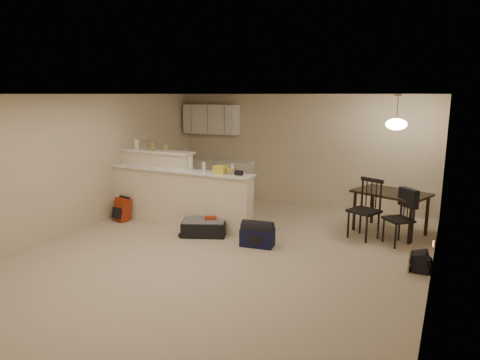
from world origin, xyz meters
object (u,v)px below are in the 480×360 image
Objects in this scene: pendant_lamp at (396,124)px; dining_chair_near at (364,209)px; red_backpack at (122,209)px; navy_duffel at (257,237)px; suitcase at (204,228)px; black_daypack at (420,262)px; dining_chair_far at (398,218)px; dining_table at (391,197)px.

pendant_lamp is 1.60m from dining_chair_near.
dining_chair_near reaches higher than red_backpack.
pendant_lamp is 1.13× the size of navy_duffel.
pendant_lamp is 3.86m from suitcase.
suitcase is 1.41× the size of navy_duffel.
red_backpack reaches higher than black_daypack.
dining_chair_near is at bearing -125.19° from pendant_lamp.
dining_chair_far reaches higher than red_backpack.
dining_chair_far is 1.22× the size of suitcase.
suitcase is 1.94m from red_backpack.
dining_chair_near is 1.93× the size of navy_duffel.
red_backpack is (-4.90, -1.59, -1.76)m from pendant_lamp.
pendant_lamp reaches higher than red_backpack.
dining_table is 3.12× the size of red_backpack.
pendant_lamp is 1.65m from dining_chair_far.
suitcase is 2.51× the size of black_daypack.
dining_chair_near is 2.85m from suitcase.
dining_chair_far is 2.38m from navy_duffel.
dining_chair_far is 1.72× the size of navy_duffel.
dining_table is at bearing 33.83° from navy_duffel.
pendant_lamp is at bearing 33.83° from navy_duffel.
pendant_lamp is 2.01× the size of black_daypack.
dining_table is 1.36× the size of dining_chair_near.
dining_table is at bearing 0.00° from pendant_lamp.
suitcase is at bearing 94.35° from black_daypack.
dining_table is at bearing 79.01° from dining_chair_near.
dining_chair_near is (-0.37, -0.52, -0.15)m from dining_table.
dining_chair_far is at bearing 19.42° from navy_duffel.
dining_chair_near is 1.95m from navy_duffel.
pendant_lamp reaches higher than dining_table.
black_daypack is at bearing -22.29° from dining_chair_near.
navy_duffel reaches higher than suitcase.
navy_duffel is (-2.08, -1.11, -0.32)m from dining_chair_far.
dining_chair_near is at bearing 26.69° from red_backpack.
dining_table reaches higher than red_backpack.
navy_duffel is at bearing 11.11° from red_backpack.
dining_table is 4.66× the size of black_daypack.
suitcase is at bearing -131.78° from dining_table.
dining_chair_far is (0.21, -0.60, -0.21)m from dining_table.
dining_chair_near is 2.29× the size of red_backpack.
suitcase is (-2.96, -1.62, -1.86)m from pendant_lamp.
navy_duffel is at bearing -28.01° from suitcase.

